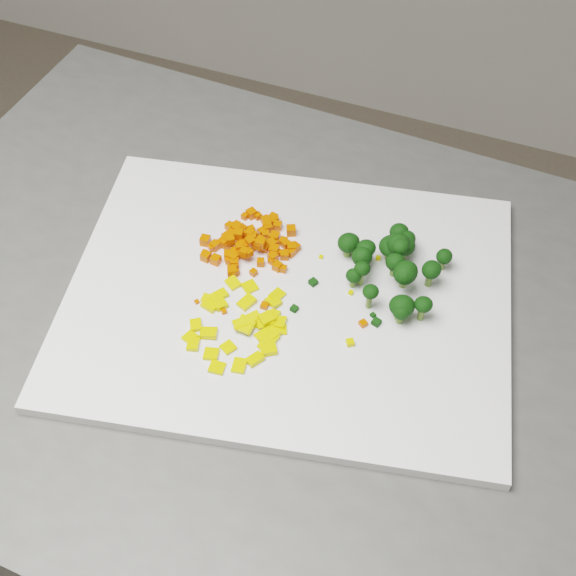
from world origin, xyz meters
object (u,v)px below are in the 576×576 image
(cutting_board, at_px, (288,298))
(broccoli_pile, at_px, (396,264))
(pepper_pile, at_px, (244,323))
(counter_block, at_px, (288,500))
(carrot_pile, at_px, (250,240))

(cutting_board, relative_size, broccoli_pile, 3.75)
(pepper_pile, relative_size, broccoli_pile, 0.97)
(counter_block, xyz_separation_m, pepper_pile, (-0.04, -0.03, 0.47))
(cutting_board, height_order, pepper_pile, pepper_pile)
(cutting_board, distance_m, carrot_pile, 0.08)
(pepper_pile, bearing_deg, broccoli_pile, 42.68)
(counter_block, xyz_separation_m, broccoli_pile, (0.09, 0.08, 0.49))
(counter_block, bearing_deg, pepper_pile, -135.73)
(broccoli_pile, bearing_deg, counter_block, -137.96)
(pepper_pile, bearing_deg, carrot_pile, 109.55)
(carrot_pile, xyz_separation_m, broccoli_pile, (0.16, 0.01, 0.01))
(broccoli_pile, bearing_deg, pepper_pile, -137.32)
(counter_block, xyz_separation_m, carrot_pile, (-0.07, 0.07, 0.48))
(carrot_pile, distance_m, pepper_pile, 0.11)
(counter_block, bearing_deg, cutting_board, 111.59)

